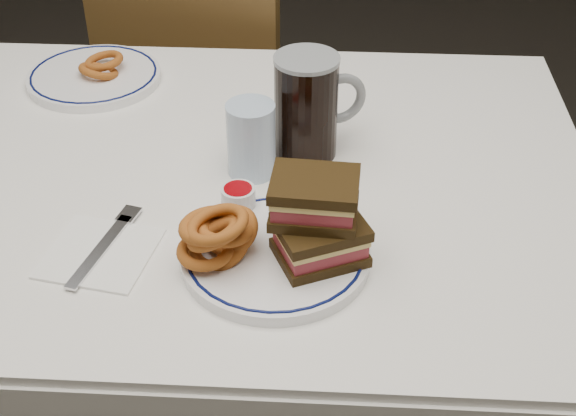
# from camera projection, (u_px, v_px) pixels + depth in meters

# --- Properties ---
(dining_table) EXTENTS (1.27, 0.87, 0.75)m
(dining_table) POSITION_uv_depth(u_px,v_px,m) (193.00, 223.00, 1.31)
(dining_table) COLOR white
(dining_table) RESTS_ON floor
(chair_far) EXTENTS (0.53, 0.53, 0.96)m
(chair_far) POSITION_uv_depth(u_px,v_px,m) (207.00, 85.00, 1.95)
(chair_far) COLOR #4F3719
(chair_far) RESTS_ON floor
(main_plate) EXTENTS (0.25, 0.25, 0.02)m
(main_plate) POSITION_uv_depth(u_px,v_px,m) (275.00, 255.00, 1.07)
(main_plate) COLOR white
(main_plate) RESTS_ON dining_table
(reuben_sandwich) EXTENTS (0.14, 0.13, 0.11)m
(reuben_sandwich) POSITION_uv_depth(u_px,v_px,m) (317.00, 219.00, 1.02)
(reuben_sandwich) COLOR black
(reuben_sandwich) RESTS_ON main_plate
(onion_rings_main) EXTENTS (0.11, 0.11, 0.10)m
(onion_rings_main) POSITION_uv_depth(u_px,v_px,m) (218.00, 234.00, 1.03)
(onion_rings_main) COLOR brown
(onion_rings_main) RESTS_ON main_plate
(ketchup_ramekin) EXTENTS (0.05, 0.05, 0.03)m
(ketchup_ramekin) POSITION_uv_depth(u_px,v_px,m) (238.00, 195.00, 1.13)
(ketchup_ramekin) COLOR white
(ketchup_ramekin) RESTS_ON main_plate
(beer_mug) EXTENTS (0.15, 0.10, 0.17)m
(beer_mug) POSITION_uv_depth(u_px,v_px,m) (308.00, 105.00, 1.24)
(beer_mug) COLOR black
(beer_mug) RESTS_ON dining_table
(water_glass) EXTENTS (0.07, 0.07, 0.12)m
(water_glass) POSITION_uv_depth(u_px,v_px,m) (251.00, 140.00, 1.21)
(water_glass) COLOR #ACC3DE
(water_glass) RESTS_ON dining_table
(far_plate) EXTENTS (0.24, 0.24, 0.02)m
(far_plate) POSITION_uv_depth(u_px,v_px,m) (94.00, 76.00, 1.47)
(far_plate) COLOR white
(far_plate) RESTS_ON dining_table
(onion_rings_far) EXTENTS (0.08, 0.10, 0.05)m
(onion_rings_far) POSITION_uv_depth(u_px,v_px,m) (101.00, 66.00, 1.47)
(onion_rings_far) COLOR brown
(onion_rings_far) RESTS_ON far_plate
(napkin_fork) EXTENTS (0.16, 0.18, 0.01)m
(napkin_fork) POSITION_uv_depth(u_px,v_px,m) (101.00, 251.00, 1.08)
(napkin_fork) COLOR white
(napkin_fork) RESTS_ON dining_table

